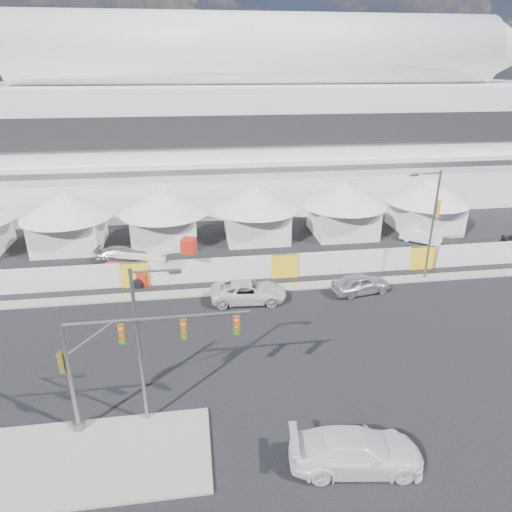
{
  "coord_description": "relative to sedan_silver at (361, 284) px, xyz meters",
  "views": [
    {
      "loc": [
        -1.17,
        -19.05,
        16.34
      ],
      "look_at": [
        2.99,
        10.0,
        3.93
      ],
      "focal_mm": 32.0,
      "sensor_mm": 36.0,
      "label": 1
    }
  ],
  "objects": [
    {
      "name": "lot_car_a",
      "position": [
        9.68,
        9.51,
        -0.13
      ],
      "size": [
        3.54,
        3.88,
        1.29
      ],
      "primitive_type": "imported",
      "rotation": [
        0.0,
        0.0,
        0.88
      ],
      "color": "white",
      "rests_on": "ground"
    },
    {
      "name": "lot_car_c",
      "position": [
        -18.9,
        8.72,
        -0.1
      ],
      "size": [
        2.65,
        4.89,
        1.34
      ],
      "primitive_type": "imported",
      "rotation": [
        0.0,
        0.0,
        1.4
      ],
      "color": "#A0A0A4",
      "rests_on": "ground"
    },
    {
      "name": "ground",
      "position": [
        -11.24,
        -10.86,
        -0.77
      ],
      "size": [
        160.0,
        160.0,
        0.0
      ],
      "primitive_type": "plane",
      "color": "black",
      "rests_on": "ground"
    },
    {
      "name": "far_curb",
      "position": [
        8.76,
        1.64,
        -0.71
      ],
      "size": [
        80.0,
        1.2,
        0.12
      ],
      "primitive_type": "cube",
      "color": "gray",
      "rests_on": "ground"
    },
    {
      "name": "sedan_silver",
      "position": [
        0.0,
        0.0,
        0.0
      ],
      "size": [
        2.6,
        4.8,
        1.55
      ],
      "primitive_type": "imported",
      "rotation": [
        0.0,
        0.0,
        1.75
      ],
      "color": "silver",
      "rests_on": "ground"
    },
    {
      "name": "pickup_curb",
      "position": [
        -8.71,
        -0.09,
        0.0
      ],
      "size": [
        2.93,
        5.74,
        1.55
      ],
      "primitive_type": "imported",
      "rotation": [
        0.0,
        0.0,
        1.51
      ],
      "color": "silver",
      "rests_on": "ground"
    },
    {
      "name": "streetlight_curb",
      "position": [
        5.89,
        1.64,
        4.44
      ],
      "size": [
        2.66,
        0.6,
        8.99
      ],
      "color": "slate",
      "rests_on": "ground"
    },
    {
      "name": "hoarding_fence",
      "position": [
        -5.24,
        3.64,
        0.23
      ],
      "size": [
        70.0,
        0.25,
        2.0
      ],
      "primitive_type": "cube",
      "color": "silver",
      "rests_on": "ground"
    },
    {
      "name": "streetlight_median",
      "position": [
        -15.03,
        -11.66,
        4.05
      ],
      "size": [
        2.25,
        0.23,
        8.14
      ],
      "color": "slate",
      "rests_on": "median_island"
    },
    {
      "name": "boom_lift",
      "position": [
        -17.28,
        4.64,
        0.32
      ],
      "size": [
        8.27,
        3.01,
        4.06
      ],
      "rotation": [
        0.0,
        0.0,
        -0.33
      ],
      "color": "red",
      "rests_on": "ground"
    },
    {
      "name": "tent_row",
      "position": [
        -10.74,
        13.14,
        2.37
      ],
      "size": [
        53.4,
        8.4,
        5.4
      ],
      "color": "silver",
      "rests_on": "ground"
    },
    {
      "name": "stadium",
      "position": [
        -2.54,
        30.64,
        8.67
      ],
      "size": [
        80.0,
        24.8,
        21.98
      ],
      "color": "silver",
      "rests_on": "ground"
    },
    {
      "name": "pickup_near",
      "position": [
        -5.99,
        -15.74,
        0.07
      ],
      "size": [
        3.06,
        6.06,
        1.69
      ],
      "primitive_type": "imported",
      "rotation": [
        0.0,
        0.0,
        1.45
      ],
      "color": "white",
      "rests_on": "ground"
    },
    {
      "name": "median_island",
      "position": [
        -17.24,
        -13.86,
        -0.7
      ],
      "size": [
        10.0,
        5.0,
        0.15
      ],
      "primitive_type": "cube",
      "color": "gray",
      "rests_on": "ground"
    },
    {
      "name": "traffic_mast",
      "position": [
        -16.46,
        -11.86,
        3.05
      ],
      "size": [
        8.67,
        0.64,
        6.55
      ],
      "color": "gray",
      "rests_on": "median_island"
    }
  ]
}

